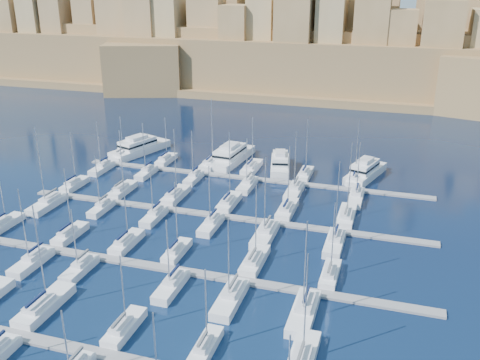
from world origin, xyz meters
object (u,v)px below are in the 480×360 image
(sailboat_2, at_px, (44,306))
(motor_yacht_a, at_px, (139,147))
(motor_yacht_b, at_px, (231,155))
(motor_yacht_d, at_px, (365,171))
(sailboat_4, at_px, (206,347))
(motor_yacht_c, at_px, (280,163))

(sailboat_2, bearing_deg, motor_yacht_a, 106.59)
(motor_yacht_b, xyz_separation_m, motor_yacht_d, (34.17, -1.57, 0.00))
(motor_yacht_d, bearing_deg, sailboat_2, -119.77)
(sailboat_4, xyz_separation_m, motor_yacht_b, (-20.18, 71.94, 1.01))
(sailboat_4, xyz_separation_m, motor_yacht_d, (14.00, 70.37, 1.01))
(sailboat_2, bearing_deg, motor_yacht_d, 60.23)
(motor_yacht_d, bearing_deg, sailboat_4, -101.25)
(sailboat_2, height_order, motor_yacht_b, sailboat_2)
(motor_yacht_c, height_order, motor_yacht_d, same)
(motor_yacht_b, relative_size, motor_yacht_d, 1.19)
(motor_yacht_b, bearing_deg, motor_yacht_c, -8.97)
(motor_yacht_c, xyz_separation_m, motor_yacht_d, (20.63, 0.57, 0.00))
(sailboat_4, relative_size, motor_yacht_b, 0.62)
(sailboat_4, bearing_deg, motor_yacht_c, 95.43)
(motor_yacht_b, bearing_deg, motor_yacht_a, -179.10)
(sailboat_4, distance_m, motor_yacht_b, 74.72)
(motor_yacht_a, xyz_separation_m, motor_yacht_b, (26.04, 0.41, 0.00))
(motor_yacht_c, bearing_deg, motor_yacht_d, 1.59)
(motor_yacht_a, distance_m, motor_yacht_d, 60.23)
(motor_yacht_d, bearing_deg, motor_yacht_a, 178.90)
(sailboat_2, relative_size, motor_yacht_a, 0.87)
(motor_yacht_a, height_order, motor_yacht_c, same)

